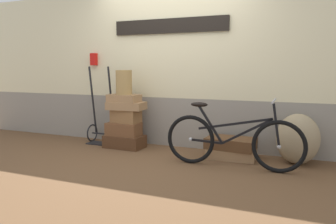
{
  "coord_description": "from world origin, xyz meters",
  "views": [
    {
      "loc": [
        1.91,
        -3.99,
        1.23
      ],
      "look_at": [
        0.12,
        0.29,
        0.61
      ],
      "focal_mm": 35.37,
      "sensor_mm": 36.0,
      "label": 1
    }
  ],
  "objects_px": {
    "suitcase_4": "(124,98)",
    "bicycle": "(232,141)",
    "wicker_basket": "(124,82)",
    "suitcase_2": "(126,116)",
    "suitcase_5": "(232,153)",
    "suitcase_0": "(125,141)",
    "suitcase_1": "(124,129)",
    "burlap_sack": "(298,139)",
    "suitcase_3": "(126,106)",
    "suitcase_6": "(231,143)",
    "luggage_trolley": "(102,126)"
  },
  "relations": [
    {
      "from": "suitcase_6",
      "to": "burlap_sack",
      "type": "distance_m",
      "value": 0.85
    },
    {
      "from": "suitcase_3",
      "to": "suitcase_4",
      "type": "xyz_separation_m",
      "value": [
        -0.04,
        -0.01,
        0.12
      ]
    },
    {
      "from": "luggage_trolley",
      "to": "suitcase_4",
      "type": "bearing_deg",
      "value": -13.31
    },
    {
      "from": "suitcase_4",
      "to": "suitcase_6",
      "type": "relative_size",
      "value": 0.75
    },
    {
      "from": "suitcase_0",
      "to": "suitcase_4",
      "type": "relative_size",
      "value": 1.23
    },
    {
      "from": "suitcase_6",
      "to": "burlap_sack",
      "type": "bearing_deg",
      "value": 8.82
    },
    {
      "from": "suitcase_3",
      "to": "suitcase_4",
      "type": "relative_size",
      "value": 1.15
    },
    {
      "from": "suitcase_4",
      "to": "bicycle",
      "type": "xyz_separation_m",
      "value": [
        1.76,
        -0.44,
        -0.43
      ]
    },
    {
      "from": "suitcase_4",
      "to": "suitcase_5",
      "type": "height_order",
      "value": "suitcase_4"
    },
    {
      "from": "suitcase_5",
      "to": "burlap_sack",
      "type": "distance_m",
      "value": 0.87
    },
    {
      "from": "suitcase_6",
      "to": "bicycle",
      "type": "height_order",
      "value": "bicycle"
    },
    {
      "from": "suitcase_1",
      "to": "suitcase_2",
      "type": "distance_m",
      "value": 0.2
    },
    {
      "from": "suitcase_5",
      "to": "luggage_trolley",
      "type": "xyz_separation_m",
      "value": [
        -2.17,
        0.11,
        0.22
      ]
    },
    {
      "from": "suitcase_3",
      "to": "wicker_basket",
      "type": "relative_size",
      "value": 1.51
    },
    {
      "from": "suitcase_4",
      "to": "wicker_basket",
      "type": "height_order",
      "value": "wicker_basket"
    },
    {
      "from": "suitcase_1",
      "to": "suitcase_5",
      "type": "distance_m",
      "value": 1.68
    },
    {
      "from": "suitcase_2",
      "to": "bicycle",
      "type": "xyz_separation_m",
      "value": [
        1.74,
        -0.45,
        -0.15
      ]
    },
    {
      "from": "suitcase_0",
      "to": "burlap_sack",
      "type": "relative_size",
      "value": 0.92
    },
    {
      "from": "suitcase_3",
      "to": "burlap_sack",
      "type": "relative_size",
      "value": 0.86
    },
    {
      "from": "suitcase_0",
      "to": "wicker_basket",
      "type": "xyz_separation_m",
      "value": [
        -0.01,
        0.02,
        0.91
      ]
    },
    {
      "from": "suitcase_3",
      "to": "luggage_trolley",
      "type": "height_order",
      "value": "luggage_trolley"
    },
    {
      "from": "suitcase_3",
      "to": "wicker_basket",
      "type": "bearing_deg",
      "value": -141.12
    },
    {
      "from": "suitcase_5",
      "to": "suitcase_3",
      "type": "bearing_deg",
      "value": 178.2
    },
    {
      "from": "suitcase_1",
      "to": "luggage_trolley",
      "type": "bearing_deg",
      "value": 161.35
    },
    {
      "from": "suitcase_5",
      "to": "suitcase_6",
      "type": "bearing_deg",
      "value": -117.07
    },
    {
      "from": "suitcase_4",
      "to": "wicker_basket",
      "type": "relative_size",
      "value": 1.32
    },
    {
      "from": "suitcase_5",
      "to": "suitcase_6",
      "type": "height_order",
      "value": "suitcase_6"
    },
    {
      "from": "suitcase_1",
      "to": "suitcase_6",
      "type": "xyz_separation_m",
      "value": [
        1.66,
        0.02,
        -0.08
      ]
    },
    {
      "from": "bicycle",
      "to": "suitcase_4",
      "type": "bearing_deg",
      "value": 166.11
    },
    {
      "from": "suitcase_1",
      "to": "suitcase_6",
      "type": "bearing_deg",
      "value": -1.48
    },
    {
      "from": "wicker_basket",
      "to": "bicycle",
      "type": "height_order",
      "value": "wicker_basket"
    },
    {
      "from": "suitcase_1",
      "to": "suitcase_2",
      "type": "height_order",
      "value": "suitcase_2"
    },
    {
      "from": "suitcase_5",
      "to": "wicker_basket",
      "type": "bearing_deg",
      "value": 178.93
    },
    {
      "from": "suitcase_1",
      "to": "suitcase_4",
      "type": "height_order",
      "value": "suitcase_4"
    },
    {
      "from": "suitcase_1",
      "to": "luggage_trolley",
      "type": "height_order",
      "value": "luggage_trolley"
    },
    {
      "from": "suitcase_2",
      "to": "bicycle",
      "type": "bearing_deg",
      "value": -11.08
    },
    {
      "from": "suitcase_1",
      "to": "wicker_basket",
      "type": "height_order",
      "value": "wicker_basket"
    },
    {
      "from": "suitcase_4",
      "to": "suitcase_5",
      "type": "xyz_separation_m",
      "value": [
        1.67,
        0.01,
        -0.7
      ]
    },
    {
      "from": "suitcase_0",
      "to": "suitcase_5",
      "type": "relative_size",
      "value": 0.93
    },
    {
      "from": "suitcase_3",
      "to": "bicycle",
      "type": "bearing_deg",
      "value": -18.34
    },
    {
      "from": "wicker_basket",
      "to": "suitcase_6",
      "type": "bearing_deg",
      "value": 0.03
    },
    {
      "from": "suitcase_5",
      "to": "bicycle",
      "type": "bearing_deg",
      "value": -80.03
    },
    {
      "from": "suitcase_4",
      "to": "suitcase_6",
      "type": "distance_m",
      "value": 1.75
    },
    {
      "from": "suitcase_2",
      "to": "burlap_sack",
      "type": "relative_size",
      "value": 0.65
    },
    {
      "from": "suitcase_0",
      "to": "suitcase_2",
      "type": "distance_m",
      "value": 0.4
    },
    {
      "from": "suitcase_2",
      "to": "burlap_sack",
      "type": "distance_m",
      "value": 2.49
    },
    {
      "from": "suitcase_2",
      "to": "suitcase_3",
      "type": "relative_size",
      "value": 0.75
    },
    {
      "from": "wicker_basket",
      "to": "suitcase_2",
      "type": "bearing_deg",
      "value": 65.89
    },
    {
      "from": "suitcase_2",
      "to": "suitcase_0",
      "type": "bearing_deg",
      "value": -93.38
    },
    {
      "from": "suitcase_0",
      "to": "suitcase_1",
      "type": "xyz_separation_m",
      "value": [
        -0.01,
        0.0,
        0.19
      ]
    }
  ]
}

